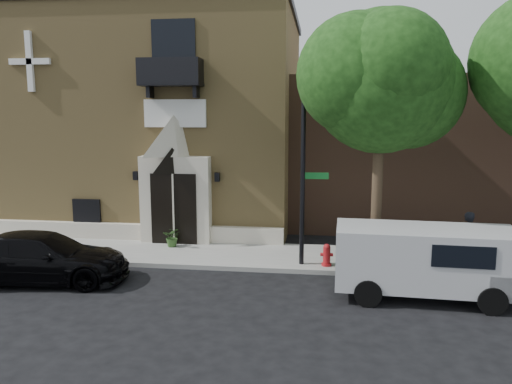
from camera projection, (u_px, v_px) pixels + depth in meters
ground at (183, 269)px, 15.87m from camera, size 120.00×120.00×0.00m
sidewalk at (223, 255)px, 17.19m from camera, size 42.00×3.00×0.15m
church at (165, 119)px, 23.30m from camera, size 12.20×11.01×9.30m
neighbour_building at (492, 151)px, 22.63m from camera, size 18.00×8.00×6.40m
street_tree_left at (383, 80)px, 14.50m from camera, size 4.97×4.38×7.77m
black_sedan at (42, 258)px, 14.62m from camera, size 5.21×2.60×1.45m
cargo_van at (432, 260)px, 13.24m from camera, size 4.80×2.18×1.92m
street_sign at (303, 178)px, 15.52m from camera, size 0.88×0.88×5.51m
fire_hydrant at (327, 255)px, 15.70m from camera, size 0.40×0.32×0.71m
dumpster at (368, 250)px, 15.54m from camera, size 1.86×1.44×1.07m
planter at (173, 237)px, 17.94m from camera, size 0.64×0.56×0.70m
pedestrian_near at (467, 240)px, 15.44m from camera, size 0.77×0.68×1.77m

